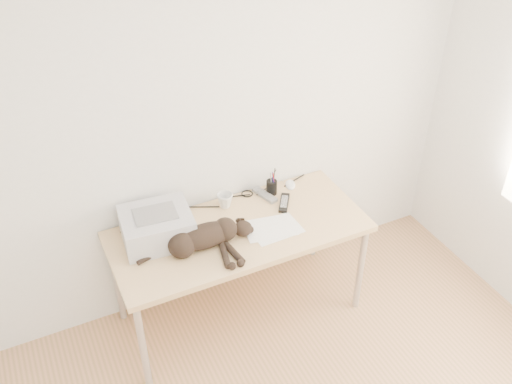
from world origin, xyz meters
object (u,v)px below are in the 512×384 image
printer (157,226)px  mug (225,200)px  desk (234,237)px  pen_cup (272,187)px  cat (202,239)px  mouse (290,183)px

printer → mug: bearing=13.6°
desk → pen_cup: 0.43m
mug → pen_cup: bearing=-0.2°
desk → cat: 0.37m
desk → mouse: bearing=20.3°
cat → mug: 0.42m
pen_cup → printer: bearing=-171.9°
desk → mug: size_ratio=15.26×
cat → pen_cup: bearing=27.0°
printer → mug: size_ratio=4.23×
mouse → pen_cup: bearing=-146.4°
cat → mouse: 0.85m
printer → cat: printer is taller
pen_cup → mouse: size_ratio=1.60×
desk → mug: mug is taller
mug → pen_cup: pen_cup is taller
mug → pen_cup: 0.34m
desk → printer: (-0.48, 0.04, 0.23)m
printer → mug: (0.49, 0.12, -0.05)m
mouse → desk: bearing=-135.4°
cat → mouse: bearing=23.7°
cat → mug: (0.28, 0.32, -0.02)m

